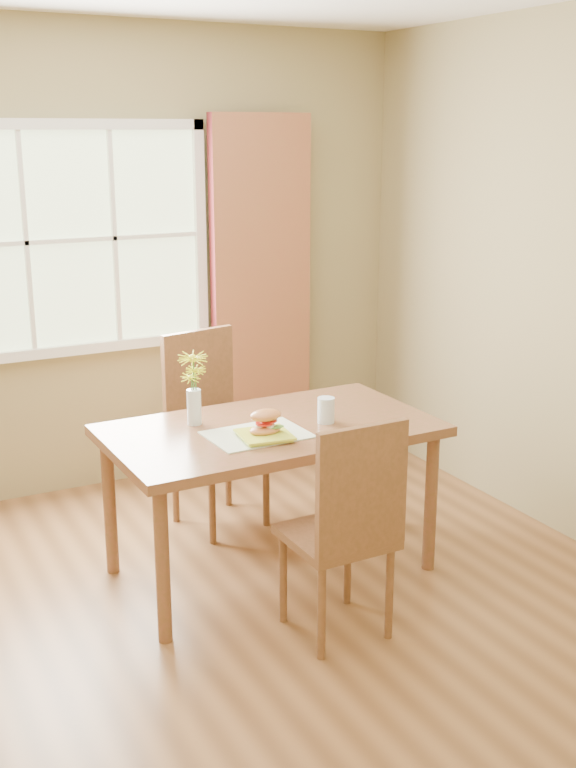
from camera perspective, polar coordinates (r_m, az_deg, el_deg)
The scene contains 11 objects.
room at distance 3.54m, azimuth -5.89°, elevation 3.53°, with size 4.24×3.84×2.74m.
window at distance 5.28m, azimuth -13.64°, elevation 8.87°, with size 1.62×0.06×1.32m.
curtain_right at distance 5.64m, azimuth -1.71°, elevation 5.61°, with size 0.65×0.08×2.20m, color maroon.
dining_table at distance 4.27m, azimuth -1.12°, elevation -3.65°, with size 1.55×0.89×0.75m.
chair_near at distance 3.75m, azimuth 3.78°, elevation -8.73°, with size 0.42×0.42×0.99m.
chair_far at distance 4.91m, azimuth -5.01°, elevation -2.25°, with size 0.52×0.52×1.06m.
placemat at distance 4.12m, azimuth -1.97°, elevation -3.23°, with size 0.45×0.33×0.01m, color beige.
plate at distance 4.07m, azimuth -1.50°, elevation -3.35°, with size 0.23×0.23×0.01m, color #C9E138.
croissant_sandwich at distance 4.06m, azimuth -1.43°, elevation -2.44°, with size 0.16×0.11×0.12m.
water_glass at distance 4.28m, azimuth 2.43°, elevation -1.71°, with size 0.08×0.08×0.12m.
flower_vase at distance 4.23m, azimuth -6.03°, elevation 0.17°, with size 0.14×0.14×0.35m.
Camera 1 is at (-1.27, -3.21, 2.10)m, focal length 42.00 mm.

